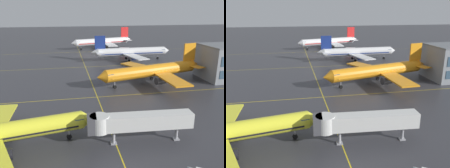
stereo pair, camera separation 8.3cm
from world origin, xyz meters
TOP-DOWN VIEW (x-y plane):
  - airliner_second_row at (19.27, 43.14)m, footprint 37.75×32.14m
  - airliner_third_row at (21.63, 78.14)m, footprint 37.05×32.05m
  - airliner_far_left_stand at (14.59, 114.75)m, footprint 38.04×32.40m
  - taxiway_markings at (0.00, 51.46)m, footprint 121.81×156.82m
  - jet_bridge at (3.00, 9.56)m, footprint 18.78×4.13m

SIDE VIEW (x-z plane):
  - taxiway_markings at x=0.00m, z-range 0.00..0.01m
  - airliner_third_row at x=21.63m, z-range -1.83..9.72m
  - airliner_second_row at x=19.27m, z-range -1.88..9.99m
  - jet_bridge at x=3.00m, z-range 1.27..6.85m
  - airliner_far_left_stand at x=14.59m, z-range -1.90..10.08m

